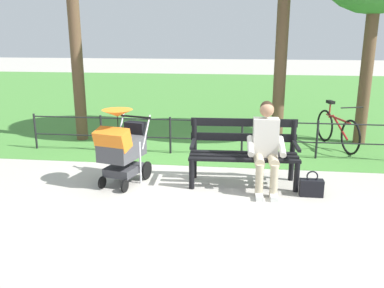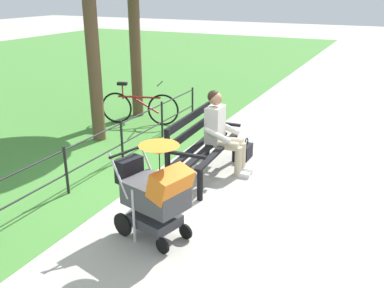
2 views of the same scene
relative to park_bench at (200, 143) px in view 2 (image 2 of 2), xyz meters
The scene contains 7 objects.
ground_plane 0.88m from the park_bench, ahead, with size 60.00×60.00×0.00m, color #ADA89E.
park_bench is the anchor object (origin of this frame).
person_on_bench 0.41m from the park_bench, 144.66° to the left, with size 0.55×0.74×1.28m.
stroller 1.81m from the park_bench, ahead, with size 0.70×0.97×1.15m.
handbag 1.12m from the park_bench, 156.33° to the left, with size 0.32×0.14×0.37m.
park_fence 1.56m from the park_bench, 63.66° to the right, with size 6.72×0.04×0.70m.
bicycle 2.89m from the park_bench, 129.44° to the right, with size 0.60×1.60×0.89m.
Camera 2 is at (4.79, 2.40, 2.73)m, focal length 40.18 mm.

